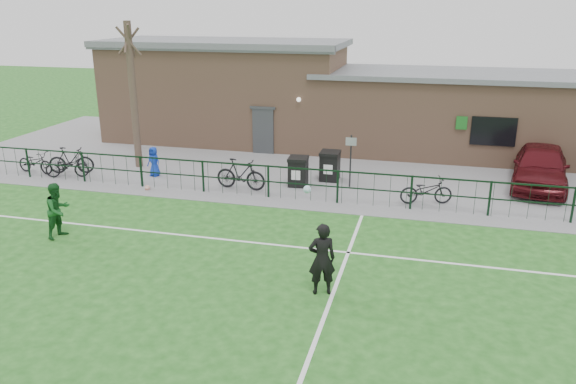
% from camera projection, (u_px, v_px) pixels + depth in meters
% --- Properties ---
extents(ground, '(90.00, 90.00, 0.00)m').
position_uv_depth(ground, '(232.00, 316.00, 12.48)').
color(ground, '#1C5519').
rests_on(ground, ground).
extents(paving_strip, '(34.00, 13.00, 0.02)m').
position_uv_depth(paving_strip, '(336.00, 161.00, 24.88)').
color(paving_strip, slate).
rests_on(paving_strip, ground).
extents(pitch_line_touch, '(28.00, 0.10, 0.01)m').
position_uv_depth(pitch_line_touch, '(308.00, 203.00, 19.65)').
color(pitch_line_touch, white).
rests_on(pitch_line_touch, ground).
extents(pitch_line_mid, '(28.00, 0.10, 0.01)m').
position_uv_depth(pitch_line_mid, '(279.00, 245.00, 16.16)').
color(pitch_line_mid, white).
rests_on(pitch_line_mid, ground).
extents(pitch_line_perp, '(0.10, 16.00, 0.01)m').
position_uv_depth(pitch_line_perp, '(320.00, 328.00, 12.01)').
color(pitch_line_perp, white).
rests_on(pitch_line_perp, ground).
extents(perimeter_fence, '(28.00, 0.10, 1.20)m').
position_uv_depth(perimeter_fence, '(309.00, 185.00, 19.64)').
color(perimeter_fence, black).
rests_on(perimeter_fence, ground).
extents(bare_tree, '(0.30, 0.30, 6.00)m').
position_uv_depth(bare_tree, '(133.00, 97.00, 23.07)').
color(bare_tree, '#433229').
rests_on(bare_tree, ground).
extents(wheelie_bin_left, '(0.71, 0.80, 1.07)m').
position_uv_depth(wheelie_bin_left, '(330.00, 167.00, 21.99)').
color(wheelie_bin_left, black).
rests_on(wheelie_bin_left, paving_strip).
extents(wheelie_bin_right, '(0.73, 0.81, 1.03)m').
position_uv_depth(wheelie_bin_right, '(298.00, 172.00, 21.33)').
color(wheelie_bin_right, black).
rests_on(wheelie_bin_right, paving_strip).
extents(sign_post, '(0.07, 0.07, 2.00)m').
position_uv_depth(sign_post, '(350.00, 161.00, 21.01)').
color(sign_post, black).
rests_on(sign_post, paving_strip).
extents(car_maroon, '(2.64, 4.97, 1.61)m').
position_uv_depth(car_maroon, '(541.00, 166.00, 21.06)').
color(car_maroon, '#4B0D12').
rests_on(car_maroon, paving_strip).
extents(bicycle_a, '(1.80, 0.84, 0.91)m').
position_uv_depth(bicycle_a, '(35.00, 162.00, 22.93)').
color(bicycle_a, black).
rests_on(bicycle_a, paving_strip).
extents(bicycle_b, '(1.90, 1.01, 1.10)m').
position_uv_depth(bicycle_b, '(71.00, 160.00, 22.85)').
color(bicycle_b, black).
rests_on(bicycle_b, paving_strip).
extents(bicycle_c, '(1.80, 1.11, 0.89)m').
position_uv_depth(bicycle_c, '(67.00, 166.00, 22.38)').
color(bicycle_c, black).
rests_on(bicycle_c, paving_strip).
extents(bicycle_d, '(1.97, 0.68, 1.16)m').
position_uv_depth(bicycle_d, '(241.00, 174.00, 20.86)').
color(bicycle_d, black).
rests_on(bicycle_d, paving_strip).
extents(bicycle_e, '(1.91, 1.10, 0.95)m').
position_uv_depth(bicycle_e, '(426.00, 191.00, 19.36)').
color(bicycle_e, black).
rests_on(bicycle_e, paving_strip).
extents(spectator_child, '(0.66, 0.52, 1.20)m').
position_uv_depth(spectator_child, '(154.00, 161.00, 22.49)').
color(spectator_child, '#1232AA').
rests_on(spectator_child, paving_strip).
extents(goalkeeper_kick, '(1.40, 2.84, 1.89)m').
position_uv_depth(goalkeeper_kick, '(322.00, 257.00, 13.25)').
color(goalkeeper_kick, black).
rests_on(goalkeeper_kick, ground).
extents(outfield_player, '(0.79, 0.92, 1.67)m').
position_uv_depth(outfield_player, '(58.00, 210.00, 16.53)').
color(outfield_player, '#164F1E').
rests_on(outfield_player, ground).
extents(ball_ground, '(0.20, 0.20, 0.20)m').
position_uv_depth(ball_ground, '(147.00, 188.00, 20.93)').
color(ball_ground, silver).
rests_on(ball_ground, ground).
extents(clubhouse, '(24.25, 5.40, 4.96)m').
position_uv_depth(clubhouse, '(330.00, 100.00, 27.14)').
color(clubhouse, '#9F7459').
rests_on(clubhouse, ground).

